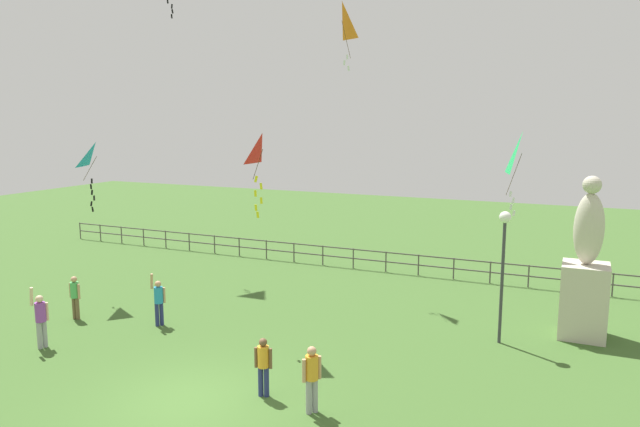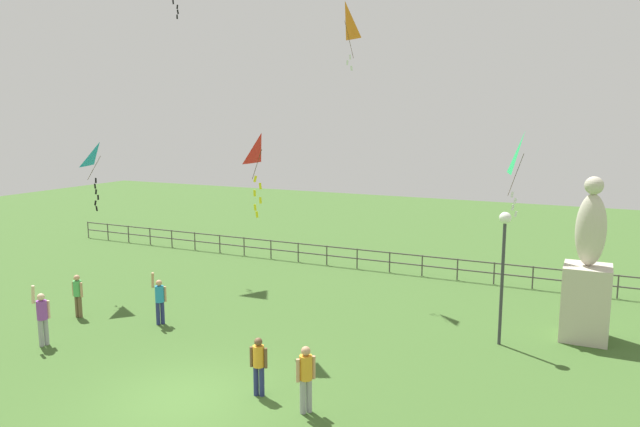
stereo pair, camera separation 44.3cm
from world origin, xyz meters
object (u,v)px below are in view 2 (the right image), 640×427
lamppost (504,248)px  person_4 (78,293)px  person_2 (42,315)px  kite_1 (261,154)px  kite_2 (523,156)px  person_3 (259,362)px  kite_3 (100,158)px  statue_monument (587,282)px  kite_4 (345,22)px  person_0 (306,375)px  person_1 (160,298)px

lamppost → person_4: bearing=-164.8°
person_2 → kite_1: 8.34m
kite_2 → person_4: bearing=-155.9°
person_3 → kite_3: kite_3 is taller
statue_monument → person_4: size_ratio=3.38×
kite_4 → person_0: bearing=-71.4°
kite_1 → kite_2: (6.96, 5.24, -0.17)m
kite_2 → person_2: bearing=-146.1°
kite_3 → kite_4: bearing=33.6°
kite_3 → lamppost: bearing=4.6°
kite_1 → lamppost: bearing=21.9°
person_1 → statue_monument: bearing=19.8°
lamppost → person_0: (-3.47, -6.42, -2.10)m
lamppost → kite_3: size_ratio=1.59×
person_0 → kite_2: bearing=67.9°
lamppost → kite_3: 15.19m
statue_monument → person_4: statue_monument is taller
person_4 → kite_3: bearing=114.7°
person_2 → kite_4: 15.17m
person_2 → kite_3: size_ratio=0.74×
kite_3 → kite_2: bearing=13.8°
statue_monument → kite_3: size_ratio=1.98×
person_2 → person_3: size_ratio=1.28×
lamppost → person_0: bearing=-118.4°
person_2 → kite_2: (12.81, 8.62, 4.72)m
person_3 → person_4: bearing=164.8°
person_0 → person_2: 9.20m
statue_monument → kite_1: bearing=-154.5°
person_0 → kite_1: (-3.34, 3.68, 4.92)m
person_0 → kite_4: 14.74m
person_3 → kite_2: size_ratio=0.54×
kite_1 → kite_3: 8.29m
statue_monument → person_2: (-15.00, -7.75, -0.87)m
person_3 → kite_2: 11.13m
person_2 → person_4: (-1.12, 2.39, -0.10)m
lamppost → kite_4: size_ratio=1.57×
statue_monument → person_1: bearing=-160.2°
person_4 → kite_2: bearing=24.1°
person_1 → kite_3: kite_3 is taller
person_0 → kite_3: (-11.48, 5.22, 4.46)m
person_0 → person_2: (-9.19, 0.30, 0.03)m
person_4 → kite_2: size_ratio=0.54×
lamppost → person_4: size_ratio=2.71×
person_1 → person_3: (5.77, -3.07, -0.04)m
lamppost → statue_monument: bearing=34.8°
person_0 → kite_4: bearing=108.6°
person_4 → kite_1: 8.63m
person_1 → kite_3: bearing=156.3°
person_4 → person_0: bearing=-14.6°
lamppost → person_1: lamppost is taller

